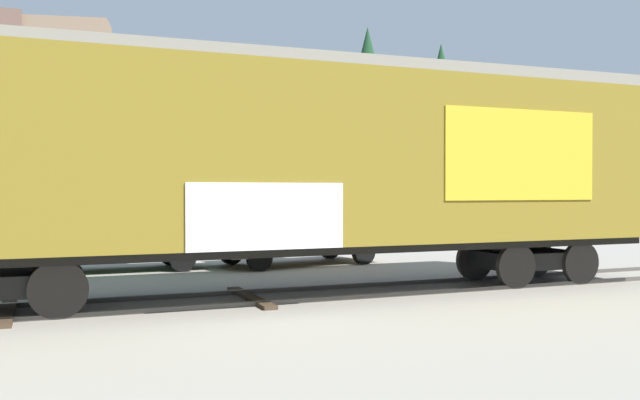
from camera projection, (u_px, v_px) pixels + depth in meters
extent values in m
plane|color=gray|center=(245.00, 299.00, 12.60)|extent=(260.00, 260.00, 0.00)
cube|color=#4C4742|center=(318.00, 300.00, 12.35)|extent=(59.99, 1.49, 0.08)
cube|color=#4C4742|center=(291.00, 289.00, 13.68)|extent=(59.99, 1.49, 0.08)
cube|color=#423323|center=(7.00, 312.00, 11.06)|extent=(0.30, 2.50, 0.07)
cube|color=#423323|center=(250.00, 297.00, 12.62)|extent=(0.30, 2.50, 0.07)
cube|color=olive|center=(304.00, 159.00, 12.98)|extent=(15.70, 3.42, 3.16)
cube|color=#2D2823|center=(304.00, 69.00, 12.96)|extent=(14.86, 0.74, 0.24)
cube|color=gold|center=(522.00, 155.00, 13.02)|extent=(3.44, 0.11, 1.74)
cube|color=silver|center=(267.00, 216.00, 11.10)|extent=(2.68, 0.09, 1.10)
cube|color=black|center=(304.00, 247.00, 13.00)|extent=(15.36, 2.04, 0.20)
cube|color=black|center=(1.00, 284.00, 11.02)|extent=(2.13, 1.42, 0.36)
cylinder|color=black|center=(58.00, 290.00, 10.68)|extent=(0.92, 0.14, 0.92)
cylinder|color=black|center=(56.00, 279.00, 12.01)|extent=(0.92, 0.14, 0.92)
cube|color=black|center=(526.00, 259.00, 14.99)|extent=(2.13, 1.42, 0.36)
cylinder|color=black|center=(516.00, 266.00, 14.01)|extent=(0.92, 0.14, 0.92)
cylinder|color=black|center=(475.00, 260.00, 15.34)|extent=(0.92, 0.14, 0.92)
cylinder|color=black|center=(580.00, 263.00, 14.65)|extent=(0.92, 0.14, 0.92)
cylinder|color=black|center=(535.00, 257.00, 15.98)|extent=(0.92, 0.14, 0.92)
cube|color=gray|center=(94.00, 142.00, 68.35)|extent=(130.30, 36.82, 13.88)
cube|color=#8C725B|center=(67.00, 35.00, 57.00)|extent=(7.36, 4.71, 2.33)
cone|color=#193D23|center=(368.00, 46.00, 64.39)|extent=(1.81, 1.81, 3.63)
cone|color=#193D23|center=(441.00, 63.00, 74.07)|extent=(2.07, 2.07, 4.15)
cube|color=#1E5933|center=(114.00, 246.00, 17.08)|extent=(4.65, 1.89, 0.63)
cube|color=#2D333D|center=(110.00, 221.00, 17.03)|extent=(2.40, 1.64, 0.60)
cylinder|color=black|center=(170.00, 253.00, 18.44)|extent=(0.65, 0.24, 0.64)
cylinder|color=black|center=(183.00, 259.00, 16.93)|extent=(0.65, 0.24, 0.64)
cylinder|color=black|center=(46.00, 258.00, 17.23)|extent=(0.65, 0.24, 0.64)
cylinder|color=black|center=(47.00, 264.00, 15.72)|extent=(0.65, 0.24, 0.64)
cube|color=#9E8966|center=(297.00, 241.00, 18.61)|extent=(4.88, 2.63, 0.61)
cube|color=#2D333D|center=(291.00, 219.00, 18.51)|extent=(2.69, 2.08, 0.64)
cylinder|color=black|center=(330.00, 248.00, 20.19)|extent=(0.67, 0.32, 0.64)
cylinder|color=black|center=(364.00, 252.00, 18.65)|extent=(0.67, 0.32, 0.64)
cylinder|color=black|center=(231.00, 253.00, 18.58)|extent=(0.67, 0.32, 0.64)
cylinder|color=black|center=(259.00, 258.00, 17.05)|extent=(0.67, 0.32, 0.64)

